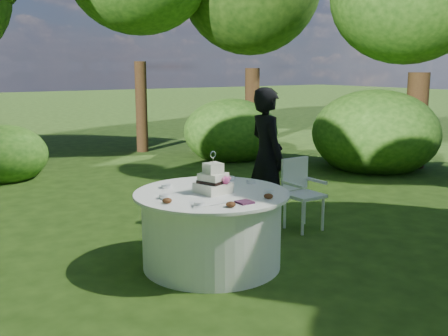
{
  "coord_description": "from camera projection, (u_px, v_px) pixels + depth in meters",
  "views": [
    {
      "loc": [
        -2.71,
        -4.32,
        2.0
      ],
      "look_at": [
        0.15,
        0.0,
        1.0
      ],
      "focal_mm": 42.0,
      "sensor_mm": 36.0,
      "label": 1
    }
  ],
  "objects": [
    {
      "name": "ground",
      "position": [
        212.0,
        265.0,
        5.39
      ],
      "size": [
        80.0,
        80.0,
        0.0
      ],
      "primitive_type": "plane",
      "color": "#1D360E",
      "rests_on": "ground"
    },
    {
      "name": "napkins",
      "position": [
        245.0,
        202.0,
        4.82
      ],
      "size": [
        0.14,
        0.14,
        0.02
      ],
      "primitive_type": "cube",
      "color": "#491F3C",
      "rests_on": "table"
    },
    {
      "name": "feather_plume",
      "position": [
        215.0,
        204.0,
        4.77
      ],
      "size": [
        0.48,
        0.07,
        0.01
      ],
      "primitive_type": "ellipsoid",
      "color": "white",
      "rests_on": "table"
    },
    {
      "name": "guest",
      "position": [
        267.0,
        156.0,
        6.72
      ],
      "size": [
        0.53,
        0.7,
        1.75
      ],
      "primitive_type": "imported",
      "rotation": [
        0.0,
        0.0,
        1.39
      ],
      "color": "black",
      "rests_on": "ground"
    },
    {
      "name": "table",
      "position": [
        212.0,
        229.0,
        5.31
      ],
      "size": [
        1.56,
        1.56,
        0.77
      ],
      "color": "white",
      "rests_on": "ground"
    },
    {
      "name": "cake",
      "position": [
        214.0,
        181.0,
        5.2
      ],
      "size": [
        0.33,
        0.33,
        0.42
      ],
      "color": "white",
      "rests_on": "table"
    },
    {
      "name": "chair",
      "position": [
        300.0,
        188.0,
        6.53
      ],
      "size": [
        0.43,
        0.41,
        0.89
      ],
      "color": "silver",
      "rests_on": "ground"
    },
    {
      "name": "votives",
      "position": [
        214.0,
        189.0,
        5.29
      ],
      "size": [
        1.18,
        0.9,
        0.04
      ],
      "color": "white",
      "rests_on": "table"
    },
    {
      "name": "petal_cups",
      "position": [
        222.0,
        194.0,
        5.07
      ],
      "size": [
        1.05,
        1.12,
        0.05
      ],
      "color": "#562D16",
      "rests_on": "table"
    }
  ]
}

